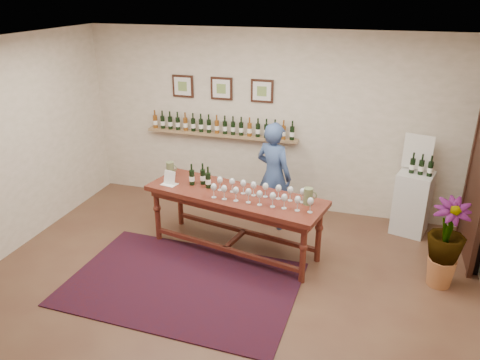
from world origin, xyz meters
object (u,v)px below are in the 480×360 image
(tasting_table, at_px, (235,202))
(potted_plant, at_px, (446,244))
(person, at_px, (274,176))
(display_pedestal, at_px, (412,203))

(tasting_table, bearing_deg, potted_plant, 10.54)
(tasting_table, xyz_separation_m, person, (0.33, 0.85, 0.08))
(display_pedestal, bearing_deg, person, -168.93)
(potted_plant, bearing_deg, person, 158.04)
(display_pedestal, distance_m, person, 2.04)
(display_pedestal, relative_size, person, 0.57)
(potted_plant, height_order, person, person)
(display_pedestal, distance_m, potted_plant, 1.35)
(tasting_table, relative_size, display_pedestal, 2.72)
(display_pedestal, bearing_deg, potted_plant, -76.67)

